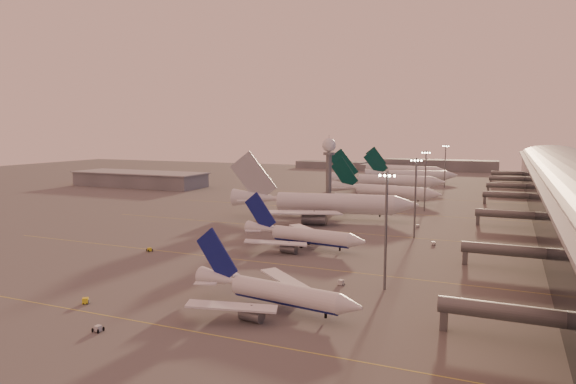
% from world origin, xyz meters
% --- Properties ---
extents(ground, '(700.00, 700.00, 0.00)m').
position_xyz_m(ground, '(0.00, 0.00, 0.00)').
color(ground, '#585555').
rests_on(ground, ground).
extents(taxiway_markings, '(180.00, 185.25, 0.02)m').
position_xyz_m(taxiway_markings, '(30.00, 56.00, 0.01)').
color(taxiway_markings, gold).
rests_on(taxiway_markings, ground).
extents(hangar, '(82.00, 27.00, 8.50)m').
position_xyz_m(hangar, '(-120.00, 140.00, 4.32)').
color(hangar, slate).
rests_on(hangar, ground).
extents(radar_tower, '(6.40, 6.40, 31.10)m').
position_xyz_m(radar_tower, '(5.00, 120.00, 20.95)').
color(radar_tower, slate).
rests_on(radar_tower, ground).
extents(mast_a, '(3.60, 0.56, 25.00)m').
position_xyz_m(mast_a, '(58.00, 0.00, 13.74)').
color(mast_a, slate).
rests_on(mast_a, ground).
extents(mast_b, '(3.60, 0.56, 25.00)m').
position_xyz_m(mast_b, '(55.00, 55.00, 13.74)').
color(mast_b, slate).
rests_on(mast_b, ground).
extents(mast_c, '(3.60, 0.56, 25.00)m').
position_xyz_m(mast_c, '(50.00, 110.00, 13.74)').
color(mast_c, slate).
rests_on(mast_c, ground).
extents(mast_d, '(3.60, 0.56, 25.00)m').
position_xyz_m(mast_d, '(48.00, 200.00, 13.74)').
color(mast_d, slate).
rests_on(mast_d, ground).
extents(distant_horizon, '(165.00, 37.50, 9.00)m').
position_xyz_m(distant_horizon, '(2.62, 325.14, 3.89)').
color(distant_horizon, slate).
rests_on(distant_horizon, ground).
extents(narrowbody_near, '(36.16, 28.68, 14.17)m').
position_xyz_m(narrowbody_near, '(41.71, -20.29, 2.87)').
color(narrowbody_near, silver).
rests_on(narrowbody_near, ground).
extents(narrowbody_mid, '(38.63, 30.68, 15.12)m').
position_xyz_m(narrowbody_mid, '(28.18, 28.65, 3.06)').
color(narrowbody_mid, silver).
rests_on(narrowbody_mid, ground).
extents(widebody_white, '(71.49, 56.82, 25.31)m').
position_xyz_m(widebody_white, '(17.29, 77.05, 4.39)').
color(widebody_white, silver).
rests_on(widebody_white, ground).
extents(greentail_a, '(55.09, 44.11, 20.18)m').
position_xyz_m(greentail_a, '(28.25, 132.60, 3.56)').
color(greentail_a, silver).
rests_on(greentail_a, ground).
extents(greentail_b, '(63.39, 50.98, 23.04)m').
position_xyz_m(greentail_b, '(20.19, 174.32, 4.07)').
color(greentail_b, silver).
rests_on(greentail_b, ground).
extents(greentail_c, '(57.00, 45.42, 21.19)m').
position_xyz_m(greentail_c, '(25.44, 221.15, 3.74)').
color(greentail_c, silver).
rests_on(greentail_c, ground).
extents(greentail_d, '(58.53, 47.09, 21.26)m').
position_xyz_m(greentail_d, '(14.97, 260.91, 3.76)').
color(greentail_d, silver).
rests_on(greentail_d, ground).
extents(gsv_truck_a, '(5.92, 5.05, 2.34)m').
position_xyz_m(gsv_truck_a, '(7.13, -31.34, 1.19)').
color(gsv_truck_a, yellow).
rests_on(gsv_truck_a, ground).
extents(gsv_tug_near, '(2.14, 3.41, 0.95)m').
position_xyz_m(gsv_tug_near, '(19.10, -41.36, 0.49)').
color(gsv_tug_near, silver).
rests_on(gsv_tug_near, ground).
extents(gsv_catering_a, '(5.70, 3.42, 4.37)m').
position_xyz_m(gsv_catering_a, '(48.83, -0.67, 2.18)').
color(gsv_catering_a, silver).
rests_on(gsv_catering_a, ground).
extents(gsv_tug_mid, '(3.75, 3.28, 0.92)m').
position_xyz_m(gsv_tug_mid, '(-9.25, 8.11, 0.47)').
color(gsv_tug_mid, yellow).
rests_on(gsv_tug_mid, ground).
extents(gsv_truck_b, '(5.30, 2.83, 2.03)m').
position_xyz_m(gsv_truck_b, '(62.26, 47.13, 1.04)').
color(gsv_truck_b, silver).
rests_on(gsv_truck_b, ground).
extents(gsv_truck_c, '(6.26, 4.21, 2.38)m').
position_xyz_m(gsv_truck_c, '(-2.71, 62.51, 1.21)').
color(gsv_truck_c, yellow).
rests_on(gsv_truck_c, ground).
extents(gsv_catering_b, '(4.97, 3.51, 3.74)m').
position_xyz_m(gsv_catering_b, '(53.36, 73.21, 1.87)').
color(gsv_catering_b, silver).
rests_on(gsv_catering_b, ground).
extents(gsv_tug_far, '(3.30, 3.82, 0.94)m').
position_xyz_m(gsv_tug_far, '(12.55, 90.49, 0.48)').
color(gsv_tug_far, silver).
rests_on(gsv_tug_far, ground).
extents(gsv_truck_d, '(4.37, 6.32, 2.41)m').
position_xyz_m(gsv_truck_d, '(-23.95, 124.82, 1.23)').
color(gsv_truck_d, silver).
rests_on(gsv_truck_d, ground).
extents(gsv_tug_hangar, '(3.62, 2.54, 0.95)m').
position_xyz_m(gsv_tug_hangar, '(36.40, 160.94, 0.49)').
color(gsv_tug_hangar, yellow).
rests_on(gsv_tug_hangar, ground).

